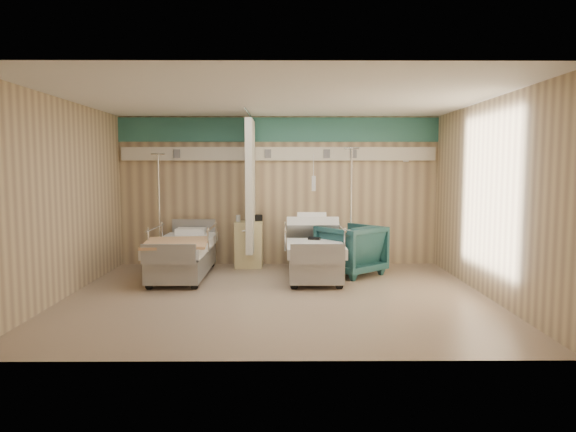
{
  "coord_description": "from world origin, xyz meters",
  "views": [
    {
      "loc": [
        0.11,
        -7.23,
        1.83
      ],
      "look_at": [
        0.16,
        0.6,
        1.1
      ],
      "focal_mm": 32.0,
      "sensor_mm": 36.0,
      "label": 1
    }
  ],
  "objects": [
    {
      "name": "bedside_cabinet",
      "position": [
        -0.55,
        2.2,
        0.42
      ],
      "size": [
        0.5,
        0.48,
        0.85
      ],
      "primitive_type": "cube",
      "color": "beige",
      "rests_on": "ground"
    },
    {
      "name": "bed_right",
      "position": [
        0.6,
        1.3,
        0.32
      ],
      "size": [
        1.0,
        2.16,
        0.63
      ],
      "primitive_type": null,
      "color": "silver",
      "rests_on": "ground"
    },
    {
      "name": "tan_blanket",
      "position": [
        -1.61,
        0.84,
        0.65
      ],
      "size": [
        1.09,
        1.31,
        0.04
      ],
      "primitive_type": "cube",
      "rotation": [
        0.0,
        0.0,
        0.11
      ],
      "color": "tan",
      "rests_on": "bed_left"
    },
    {
      "name": "waffle_blanket",
      "position": [
        1.24,
        1.44,
        0.9
      ],
      "size": [
        0.75,
        0.73,
        0.06
      ],
      "primitive_type": "cube",
      "rotation": [
        0.0,
        0.0,
        3.7
      ],
      "color": "silver",
      "rests_on": "visitor_armchair"
    },
    {
      "name": "call_remote",
      "position": [
        0.61,
        1.32,
        0.65
      ],
      "size": [
        0.22,
        0.15,
        0.04
      ],
      "primitive_type": "cube",
      "rotation": [
        0.0,
        0.0,
        -0.32
      ],
      "color": "black",
      "rests_on": "bed_right"
    },
    {
      "name": "ground",
      "position": [
        0.0,
        0.0,
        0.0
      ],
      "size": [
        6.0,
        5.0,
        0.0
      ],
      "primitive_type": "cube",
      "color": "#9E856D",
      "rests_on": "ground"
    },
    {
      "name": "toiletry_bag",
      "position": [
        -0.42,
        2.29,
        0.91
      ],
      "size": [
        0.24,
        0.18,
        0.12
      ],
      "primitive_type": "cube",
      "rotation": [
        0.0,
        0.0,
        0.23
      ],
      "color": "black",
      "rests_on": "bedside_cabinet"
    },
    {
      "name": "iv_stand_right",
      "position": [
        1.34,
        2.19,
        0.45
      ],
      "size": [
        0.39,
        0.39,
        2.21
      ],
      "rotation": [
        0.0,
        0.0,
        -0.27
      ],
      "color": "silver",
      "rests_on": "ground"
    },
    {
      "name": "white_cup",
      "position": [
        -0.74,
        2.18,
        0.91
      ],
      "size": [
        0.09,
        0.09,
        0.12
      ],
      "primitive_type": "cylinder",
      "rotation": [
        0.0,
        0.0,
        0.09
      ],
      "color": "white",
      "rests_on": "bedside_cabinet"
    },
    {
      "name": "iv_stand_left",
      "position": [
        -2.22,
        2.26,
        0.43
      ],
      "size": [
        0.38,
        0.38,
        2.11
      ],
      "rotation": [
        0.0,
        0.0,
        0.24
      ],
      "color": "silver",
      "rests_on": "ground"
    },
    {
      "name": "bed_left",
      "position": [
        -1.6,
        1.3,
        0.32
      ],
      "size": [
        1.0,
        2.16,
        0.63
      ],
      "primitive_type": null,
      "color": "silver",
      "rests_on": "ground"
    },
    {
      "name": "room_walls",
      "position": [
        -0.03,
        0.25,
        1.86
      ],
      "size": [
        6.04,
        5.04,
        2.82
      ],
      "color": "tan",
      "rests_on": "ground"
    },
    {
      "name": "visitor_armchair",
      "position": [
        1.25,
        1.5,
        0.43
      ],
      "size": [
        1.32,
        1.32,
        0.87
      ],
      "primitive_type": "imported",
      "rotation": [
        0.0,
        0.0,
        3.85
      ],
      "color": "#1D484A",
      "rests_on": "ground"
    }
  ]
}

